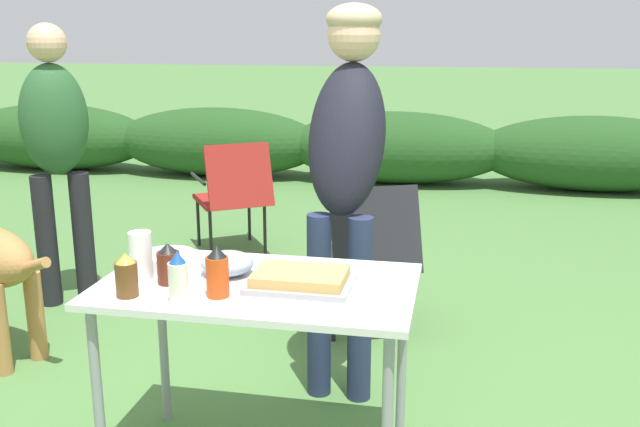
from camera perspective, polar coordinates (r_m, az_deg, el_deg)
shrub_hedge at (r=7.64m, az=6.16°, el=5.28°), size 14.40×0.90×0.76m
folding_table at (r=2.53m, az=-4.99°, el=-7.16°), size 1.10×0.64×0.74m
food_tray at (r=2.45m, az=-1.59°, el=-5.29°), size 0.35×0.25×0.06m
plate_stack at (r=2.72m, az=-12.09°, el=-3.60°), size 0.21×0.21×0.05m
mixing_bowl at (r=2.58m, az=-7.42°, el=-3.97°), size 0.19×0.19×0.08m
paper_cup_stack at (r=2.58m, az=-14.14°, el=-3.30°), size 0.08×0.08×0.17m
beer_bottle at (r=2.43m, az=-15.23°, el=-4.83°), size 0.07×0.07×0.15m
bbq_sauce_bottle at (r=2.52m, az=-12.03°, el=-3.99°), size 0.08×0.08×0.14m
hot_sauce_bottle at (r=2.37m, az=-8.21°, el=-4.69°), size 0.08×0.08×0.17m
mayo_bottle at (r=2.32m, az=-11.27°, el=-5.16°), size 0.06×0.06×0.18m
standing_person_in_red_jacket at (r=3.07m, az=2.17°, el=5.18°), size 0.35×0.49×1.71m
standing_person_in_navy_coat at (r=4.36m, az=-20.37°, el=5.48°), size 0.46×0.43×1.63m
camp_chair_green_behind_table at (r=3.78m, az=3.77°, el=-2.86°), size 0.66×0.72×0.83m
camp_chair_near_hedge at (r=5.14m, az=-6.92°, el=1.74°), size 0.71×0.75×0.83m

